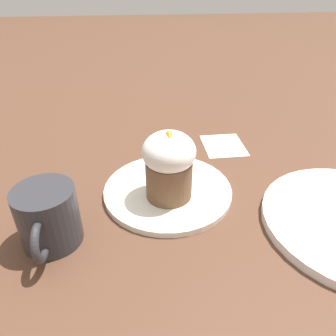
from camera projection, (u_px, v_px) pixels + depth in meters
ground_plane at (168, 193)px, 0.56m from camera, size 4.00×4.00×0.00m
dessert_plate at (168, 191)px, 0.55m from camera, size 0.21×0.21×0.01m
carrot_cake at (168, 164)px, 0.50m from camera, size 0.08×0.08×0.12m
spoon at (165, 186)px, 0.55m from camera, size 0.12×0.10×0.01m
coffee_cup at (48, 217)px, 0.44m from camera, size 0.12×0.08×0.09m
paper_napkin at (224, 145)px, 0.69m from camera, size 0.10×0.09×0.00m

